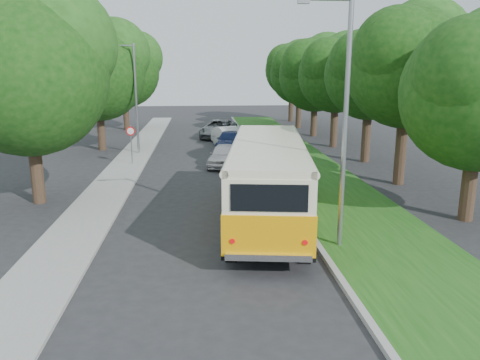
{
  "coord_description": "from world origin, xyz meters",
  "views": [
    {
      "loc": [
        -0.24,
        -16.86,
        5.85
      ],
      "look_at": [
        1.3,
        1.32,
        1.5
      ],
      "focal_mm": 35.0,
      "sensor_mm": 36.0,
      "label": 1
    }
  ],
  "objects": [
    {
      "name": "ground",
      "position": [
        0.0,
        0.0,
        0.0
      ],
      "size": [
        120.0,
        120.0,
        0.0
      ],
      "primitive_type": "plane",
      "color": "#27272A",
      "rests_on": "ground"
    },
    {
      "name": "curb",
      "position": [
        3.6,
        5.0,
        0.07
      ],
      "size": [
        0.2,
        70.0,
        0.15
      ],
      "primitive_type": "cube",
      "color": "gray",
      "rests_on": "ground"
    },
    {
      "name": "grass_verge",
      "position": [
        5.95,
        5.0,
        0.07
      ],
      "size": [
        4.5,
        70.0,
        0.13
      ],
      "primitive_type": "cube",
      "color": "#1A4D14",
      "rests_on": "ground"
    },
    {
      "name": "sidewalk",
      "position": [
        -4.8,
        5.0,
        0.06
      ],
      "size": [
        2.2,
        70.0,
        0.12
      ],
      "primitive_type": "cube",
      "color": "gray",
      "rests_on": "ground"
    },
    {
      "name": "treeline",
      "position": [
        3.15,
        17.99,
        5.93
      ],
      "size": [
        24.27,
        41.91,
        9.46
      ],
      "color": "#332319",
      "rests_on": "ground"
    },
    {
      "name": "lamppost_near",
      "position": [
        4.21,
        -2.5,
        4.37
      ],
      "size": [
        1.71,
        0.16,
        8.0
      ],
      "color": "gray",
      "rests_on": "ground"
    },
    {
      "name": "lamppost_far",
      "position": [
        -4.7,
        16.0,
        4.12
      ],
      "size": [
        1.71,
        0.16,
        7.5
      ],
      "color": "gray",
      "rests_on": "ground"
    },
    {
      "name": "warning_sign",
      "position": [
        -4.5,
        11.98,
        1.71
      ],
      "size": [
        0.56,
        0.1,
        2.5
      ],
      "color": "gray",
      "rests_on": "ground"
    },
    {
      "name": "vintage_bus",
      "position": [
        2.32,
        0.63,
        1.6
      ],
      "size": [
        4.23,
        11.07,
        3.21
      ],
      "primitive_type": null,
      "rotation": [
        0.0,
        0.0,
        -0.14
      ],
      "color": "#FFA908",
      "rests_on": "ground"
    },
    {
      "name": "car_silver",
      "position": [
        1.15,
        11.39,
        0.68
      ],
      "size": [
        2.42,
        4.23,
        1.36
      ],
      "primitive_type": "imported",
      "rotation": [
        0.0,
        0.0,
        -0.22
      ],
      "color": "#A8A8AC",
      "rests_on": "ground"
    },
    {
      "name": "car_white",
      "position": [
        1.96,
        18.6,
        0.75
      ],
      "size": [
        2.83,
        4.82,
        1.5
      ],
      "primitive_type": "imported",
      "rotation": [
        0.0,
        0.0,
        0.29
      ],
      "color": "silver",
      "rests_on": "ground"
    },
    {
      "name": "car_blue",
      "position": [
        1.88,
        17.41,
        0.66
      ],
      "size": [
        2.3,
        4.71,
        1.32
      ],
      "primitive_type": "imported",
      "rotation": [
        0.0,
        0.0,
        -0.1
      ],
      "color": "#11204E",
      "rests_on": "ground"
    },
    {
      "name": "car_grey",
      "position": [
        1.32,
        23.8,
        0.76
      ],
      "size": [
        3.84,
        5.93,
        1.52
      ],
      "primitive_type": "imported",
      "rotation": [
        0.0,
        0.0,
        -0.26
      ],
      "color": "slate",
      "rests_on": "ground"
    }
  ]
}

